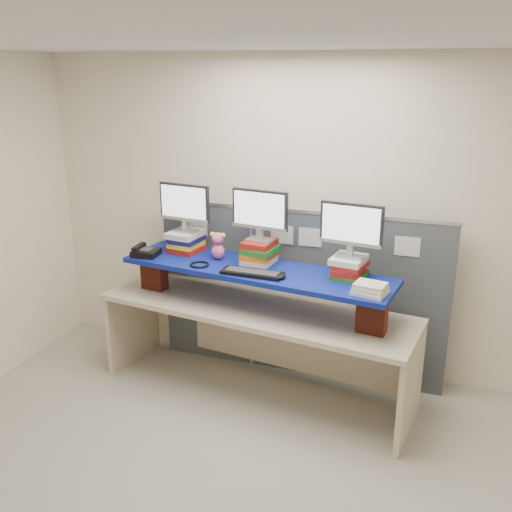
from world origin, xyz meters
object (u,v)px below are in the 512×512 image
at_px(monitor_right, 351,227).
at_px(monitor_left, 185,205).
at_px(monitor_center, 260,212).
at_px(blue_board, 256,270).
at_px(desk_phone, 145,252).
at_px(keyboard, 252,273).
at_px(desk, 256,324).

bearing_deg(monitor_right, monitor_left, -180.00).
bearing_deg(monitor_center, monitor_left, -180.00).
xyz_separation_m(blue_board, desk_phone, (-1.00, -0.01, 0.05)).
height_order(monitor_left, keyboard, monitor_left).
height_order(blue_board, monitor_right, monitor_right).
bearing_deg(monitor_left, monitor_right, 0.00).
relative_size(monitor_left, monitor_center, 1.00).
distance_m(blue_board, monitor_center, 0.47).
bearing_deg(keyboard, monitor_right, 15.24).
distance_m(monitor_center, desk_phone, 1.07).
height_order(monitor_right, keyboard, monitor_right).
relative_size(blue_board, monitor_left, 4.68).
xyz_separation_m(desk, keyboard, (0.02, -0.16, 0.51)).
xyz_separation_m(blue_board, monitor_left, (-0.72, 0.22, 0.43)).
bearing_deg(keyboard, desk_phone, 173.23).
relative_size(keyboard, desk_phone, 2.15).
height_order(blue_board, monitor_center, monitor_center).
relative_size(monitor_center, monitor_right, 1.00).
height_order(monitor_center, keyboard, monitor_center).
bearing_deg(keyboard, monitor_left, 154.56).
distance_m(desk, desk_phone, 1.13).
xyz_separation_m(monitor_right, desk_phone, (-1.74, -0.03, -0.37)).
xyz_separation_m(monitor_center, monitor_right, (0.75, -0.10, -0.03)).
bearing_deg(blue_board, desk_phone, -171.51).
xyz_separation_m(monitor_left, desk_phone, (-0.28, -0.23, -0.38)).
bearing_deg(monitor_right, blue_board, -170.84).
height_order(keyboard, desk_phone, desk_phone).
relative_size(desk, monitor_center, 5.65).
bearing_deg(desk_phone, monitor_right, -3.93).
distance_m(desk, blue_board, 0.47).
relative_size(blue_board, desk_phone, 9.85).
height_order(blue_board, keyboard, keyboard).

